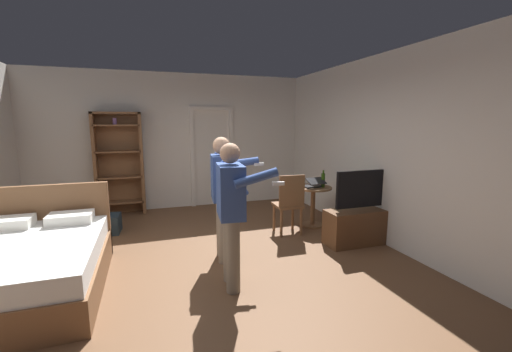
{
  "coord_description": "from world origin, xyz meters",
  "views": [
    {
      "loc": [
        -0.52,
        -3.82,
        1.81
      ],
      "look_at": [
        0.84,
        0.23,
        1.09
      ],
      "focal_mm": 22.72,
      "sensor_mm": 36.0,
      "label": 1
    }
  ],
  "objects_px": {
    "side_table": "(313,200)",
    "bottle_on_table": "(323,180)",
    "wooden_chair": "(289,202)",
    "suitcase_dark": "(105,224)",
    "tv_flatscreen": "(362,222)",
    "person_blue_shirt": "(232,205)",
    "bookshelf": "(119,160)",
    "person_striped_shirt": "(223,190)",
    "laptop": "(313,184)",
    "bed": "(26,266)"
  },
  "relations": [
    {
      "from": "person_striped_shirt",
      "to": "laptop",
      "type": "bearing_deg",
      "value": 24.97
    },
    {
      "from": "laptop",
      "to": "person_blue_shirt",
      "type": "height_order",
      "value": "person_blue_shirt"
    },
    {
      "from": "side_table",
      "to": "bottle_on_table",
      "type": "distance_m",
      "value": 0.39
    },
    {
      "from": "person_blue_shirt",
      "to": "person_striped_shirt",
      "type": "xyz_separation_m",
      "value": [
        0.07,
        0.74,
        0.01
      ]
    },
    {
      "from": "side_table",
      "to": "bottle_on_table",
      "type": "bearing_deg",
      "value": -29.74
    },
    {
      "from": "side_table",
      "to": "laptop",
      "type": "bearing_deg",
      "value": -120.2
    },
    {
      "from": "person_blue_shirt",
      "to": "person_striped_shirt",
      "type": "bearing_deg",
      "value": 84.34
    },
    {
      "from": "wooden_chair",
      "to": "suitcase_dark",
      "type": "bearing_deg",
      "value": 160.46
    },
    {
      "from": "suitcase_dark",
      "to": "person_blue_shirt",
      "type": "bearing_deg",
      "value": -51.61
    },
    {
      "from": "tv_flatscreen",
      "to": "person_blue_shirt",
      "type": "height_order",
      "value": "person_blue_shirt"
    },
    {
      "from": "tv_flatscreen",
      "to": "person_striped_shirt",
      "type": "xyz_separation_m",
      "value": [
        -2.1,
        0.1,
        0.61
      ]
    },
    {
      "from": "side_table",
      "to": "person_striped_shirt",
      "type": "xyz_separation_m",
      "value": [
        -1.79,
        -0.87,
        0.46
      ]
    },
    {
      "from": "tv_flatscreen",
      "to": "laptop",
      "type": "relative_size",
      "value": 3.16
    },
    {
      "from": "laptop",
      "to": "person_striped_shirt",
      "type": "xyz_separation_m",
      "value": [
        -1.77,
        -0.82,
        0.18
      ]
    },
    {
      "from": "laptop",
      "to": "person_striped_shirt",
      "type": "distance_m",
      "value": 1.96
    },
    {
      "from": "bed",
      "to": "person_striped_shirt",
      "type": "relative_size",
      "value": 1.19
    },
    {
      "from": "person_striped_shirt",
      "to": "tv_flatscreen",
      "type": "bearing_deg",
      "value": -2.74
    },
    {
      "from": "bed",
      "to": "person_striped_shirt",
      "type": "xyz_separation_m",
      "value": [
        2.18,
        0.2,
        0.63
      ]
    },
    {
      "from": "bed",
      "to": "tv_flatscreen",
      "type": "relative_size",
      "value": 1.71
    },
    {
      "from": "bookshelf",
      "to": "suitcase_dark",
      "type": "xyz_separation_m",
      "value": [
        -0.19,
        -1.16,
        -0.92
      ]
    },
    {
      "from": "side_table",
      "to": "suitcase_dark",
      "type": "height_order",
      "value": "side_table"
    },
    {
      "from": "tv_flatscreen",
      "to": "side_table",
      "type": "distance_m",
      "value": 1.02
    },
    {
      "from": "side_table",
      "to": "person_blue_shirt",
      "type": "bearing_deg",
      "value": -139.22
    },
    {
      "from": "bookshelf",
      "to": "laptop",
      "type": "xyz_separation_m",
      "value": [
        3.2,
        -1.93,
        -0.32
      ]
    },
    {
      "from": "bookshelf",
      "to": "person_striped_shirt",
      "type": "distance_m",
      "value": 3.11
    },
    {
      "from": "bed",
      "to": "suitcase_dark",
      "type": "xyz_separation_m",
      "value": [
        0.56,
        1.8,
        -0.15
      ]
    },
    {
      "from": "bookshelf",
      "to": "bottle_on_table",
      "type": "height_order",
      "value": "bookshelf"
    },
    {
      "from": "laptop",
      "to": "wooden_chair",
      "type": "distance_m",
      "value": 0.63
    },
    {
      "from": "bottle_on_table",
      "to": "wooden_chair",
      "type": "relative_size",
      "value": 0.3
    },
    {
      "from": "bookshelf",
      "to": "tv_flatscreen",
      "type": "height_order",
      "value": "bookshelf"
    },
    {
      "from": "bed",
      "to": "wooden_chair",
      "type": "relative_size",
      "value": 1.96
    },
    {
      "from": "tv_flatscreen",
      "to": "suitcase_dark",
      "type": "xyz_separation_m",
      "value": [
        -3.72,
        1.7,
        -0.17
      ]
    },
    {
      "from": "laptop",
      "to": "bookshelf",
      "type": "bearing_deg",
      "value": 148.83
    },
    {
      "from": "suitcase_dark",
      "to": "bookshelf",
      "type": "bearing_deg",
      "value": 85.56
    },
    {
      "from": "suitcase_dark",
      "to": "bed",
      "type": "bearing_deg",
      "value": -102.3
    },
    {
      "from": "bed",
      "to": "side_table",
      "type": "bearing_deg",
      "value": 15.02
    },
    {
      "from": "tv_flatscreen",
      "to": "bottle_on_table",
      "type": "bearing_deg",
      "value": 100.69
    },
    {
      "from": "bottle_on_table",
      "to": "person_blue_shirt",
      "type": "height_order",
      "value": "person_blue_shirt"
    },
    {
      "from": "bookshelf",
      "to": "person_blue_shirt",
      "type": "relative_size",
      "value": 1.25
    },
    {
      "from": "wooden_chair",
      "to": "person_blue_shirt",
      "type": "distance_m",
      "value": 1.89
    },
    {
      "from": "suitcase_dark",
      "to": "bottle_on_table",
      "type": "bearing_deg",
      "value": -7.96
    },
    {
      "from": "bookshelf",
      "to": "person_striped_shirt",
      "type": "xyz_separation_m",
      "value": [
        1.43,
        -2.76,
        -0.14
      ]
    },
    {
      "from": "person_striped_shirt",
      "to": "suitcase_dark",
      "type": "distance_m",
      "value": 2.41
    },
    {
      "from": "side_table",
      "to": "person_blue_shirt",
      "type": "height_order",
      "value": "person_blue_shirt"
    },
    {
      "from": "bed",
      "to": "wooden_chair",
      "type": "distance_m",
      "value": 3.49
    },
    {
      "from": "bookshelf",
      "to": "person_blue_shirt",
      "type": "height_order",
      "value": "bookshelf"
    },
    {
      "from": "person_blue_shirt",
      "to": "suitcase_dark",
      "type": "distance_m",
      "value": 2.91
    },
    {
      "from": "bottle_on_table",
      "to": "suitcase_dark",
      "type": "bearing_deg",
      "value": 167.11
    },
    {
      "from": "bed",
      "to": "side_table",
      "type": "distance_m",
      "value": 4.12
    },
    {
      "from": "tv_flatscreen",
      "to": "person_blue_shirt",
      "type": "distance_m",
      "value": 2.34
    }
  ]
}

